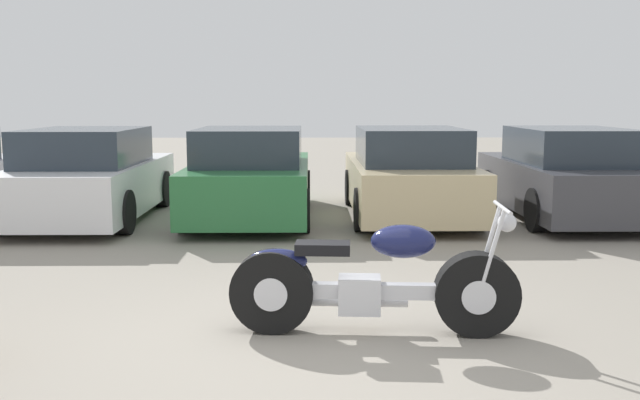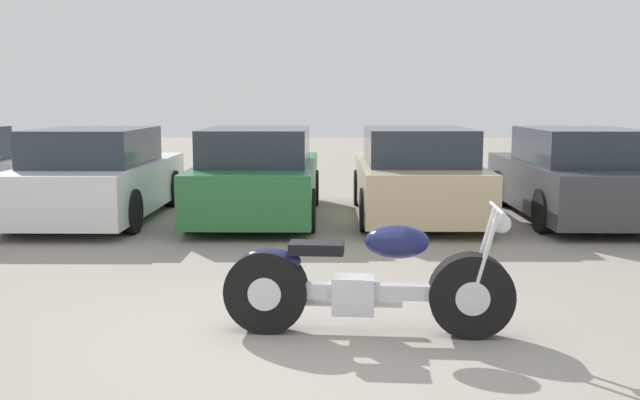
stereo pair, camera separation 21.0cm
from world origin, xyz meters
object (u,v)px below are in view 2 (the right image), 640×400
Objects in this scene: parked_car_green at (258,176)px; parked_car_champagne at (416,176)px; motorcycle at (365,283)px; parked_car_dark_grey at (575,177)px; parked_car_white at (99,177)px.

parked_car_champagne is (2.52, 0.08, 0.00)m from parked_car_green.
motorcycle is 6.75m from parked_car_dark_grey.
parked_car_green is 5.04m from parked_car_dark_grey.
parked_car_champagne is 2.52m from parked_car_dark_grey.
parked_car_champagne is at bearing 79.32° from motorcycle.
motorcycle is 0.55× the size of parked_car_white.
parked_car_champagne is (5.04, 0.20, 0.00)m from parked_car_white.
parked_car_white is 1.00× the size of parked_car_dark_grey.
parked_car_white is at bearing -177.28° from parked_car_green.
motorcycle is at bearing -122.33° from parked_car_dark_grey.
parked_car_white is (-3.95, 5.57, 0.25)m from motorcycle.
motorcycle is at bearing -100.68° from parked_car_champagne.
parked_car_dark_grey is (7.55, 0.13, 0.00)m from parked_car_white.
parked_car_green is (2.52, 0.12, 0.00)m from parked_car_white.
parked_car_white is 5.04m from parked_car_champagne.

